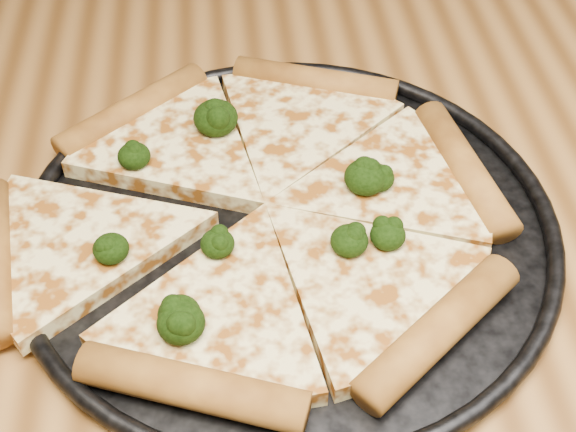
{
  "coord_description": "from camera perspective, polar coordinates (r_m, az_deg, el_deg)",
  "views": [
    {
      "loc": [
        -0.1,
        -0.32,
        1.15
      ],
      "look_at": [
        -0.07,
        0.06,
        0.77
      ],
      "focal_mm": 49.1,
      "sensor_mm": 36.0,
      "label": 1
    }
  ],
  "objects": [
    {
      "name": "dining_table",
      "position": [
        0.6,
        7.16,
        -11.04
      ],
      "size": [
        1.2,
        0.9,
        0.75
      ],
      "color": "olive",
      "rests_on": "ground"
    },
    {
      "name": "pizza_pan",
      "position": [
        0.55,
        0.0,
        -0.6
      ],
      "size": [
        0.38,
        0.38,
        0.02
      ],
      "color": "black",
      "rests_on": "dining_table"
    },
    {
      "name": "pizza",
      "position": [
        0.55,
        -2.24,
        0.62
      ],
      "size": [
        0.38,
        0.35,
        0.03
      ],
      "rotation": [
        0.0,
        0.0,
        -0.35
      ],
      "color": "#F6E396",
      "rests_on": "pizza_pan"
    },
    {
      "name": "broccoli_florets",
      "position": [
        0.53,
        -2.61,
        0.68
      ],
      "size": [
        0.21,
        0.22,
        0.03
      ],
      "color": "black",
      "rests_on": "pizza"
    }
  ]
}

